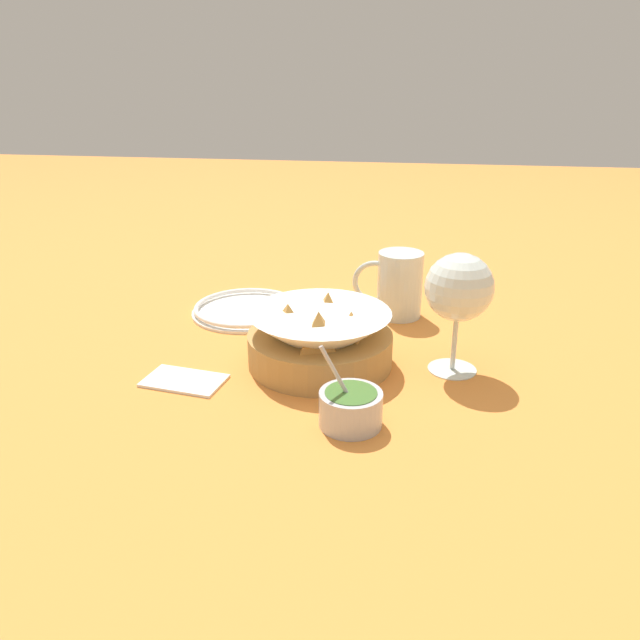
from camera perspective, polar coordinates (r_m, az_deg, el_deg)
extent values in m
plane|color=orange|center=(0.92, 1.51, -3.32)|extent=(4.00, 4.00, 0.00)
cylinder|color=#B2894C|center=(0.89, 0.00, -2.61)|extent=(0.20, 0.20, 0.05)
cone|color=white|center=(0.88, 0.00, -1.58)|extent=(0.20, 0.20, 0.08)
cylinder|color=#3D842D|center=(0.88, 0.00, -2.47)|extent=(0.15, 0.15, 0.01)
pyramid|color=#CC8E42|center=(0.87, -2.91, -0.34)|extent=(0.08, 0.06, 0.06)
pyramid|color=#CC8E42|center=(0.83, -0.13, -1.34)|extent=(0.08, 0.09, 0.07)
pyramid|color=#CC8E42|center=(0.86, 2.84, -0.87)|extent=(0.06, 0.07, 0.05)
pyramid|color=#CC8E42|center=(0.91, 0.75, 0.73)|extent=(0.08, 0.08, 0.06)
cylinder|color=#B7B7BC|center=(0.74, 2.82, -8.11)|extent=(0.08, 0.08, 0.04)
cylinder|color=#42702D|center=(0.74, 2.83, -7.61)|extent=(0.06, 0.06, 0.03)
cylinder|color=#B7B7BC|center=(0.73, 1.83, -5.58)|extent=(0.05, 0.01, 0.09)
cylinder|color=silver|center=(0.90, 11.98, -4.37)|extent=(0.07, 0.07, 0.00)
cylinder|color=silver|center=(0.88, 12.19, -1.94)|extent=(0.01, 0.01, 0.08)
sphere|color=silver|center=(0.85, 12.62, 2.95)|extent=(0.09, 0.09, 0.09)
sphere|color=#DBD17A|center=(0.85, 12.55, 2.22)|extent=(0.06, 0.06, 0.06)
cylinder|color=silver|center=(1.05, 7.31, 3.22)|extent=(0.08, 0.08, 0.11)
cylinder|color=orange|center=(1.06, 7.27, 2.53)|extent=(0.06, 0.06, 0.08)
torus|color=silver|center=(1.06, 5.03, 3.46)|extent=(0.08, 0.01, 0.08)
cylinder|color=white|center=(1.08, -6.68, 0.87)|extent=(0.19, 0.19, 0.01)
torus|color=white|center=(1.08, -6.70, 1.19)|extent=(0.18, 0.18, 0.01)
cube|color=white|center=(0.86, -12.31, -5.32)|extent=(0.11, 0.08, 0.01)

